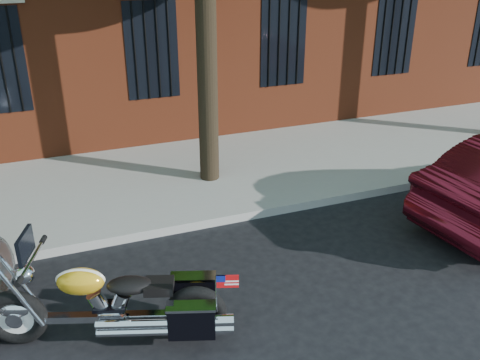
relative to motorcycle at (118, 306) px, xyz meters
name	(u,v)px	position (x,y,z in m)	size (l,w,h in m)	color
ground	(240,269)	(1.84, 0.88, -0.49)	(120.00, 120.00, 0.00)	black
curb	(210,221)	(1.84, 2.26, -0.42)	(40.00, 0.16, 0.15)	gray
sidewalk	(180,178)	(1.84, 4.14, -0.42)	(40.00, 3.60, 0.15)	gray
motorcycle	(118,306)	(0.00, 0.00, 0.00)	(2.68, 1.44, 1.46)	black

